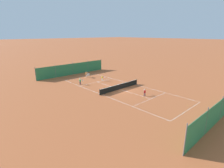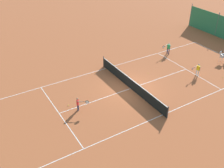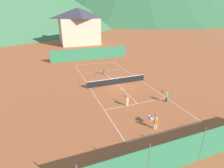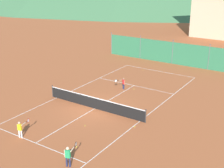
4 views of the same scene
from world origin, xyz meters
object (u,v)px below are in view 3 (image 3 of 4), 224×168
at_px(player_far_service, 166,96).
at_px(tennis_ball_by_net_right, 145,82).
at_px(player_far_baseline, 127,100).
at_px(ball_hopper, 151,118).
at_px(alpine_chalet, 79,26).
at_px(tennis_ball_far_corner, 180,108).
at_px(tennis_ball_service_box, 100,118).
at_px(player_near_service, 156,122).
at_px(tennis_ball_near_corner, 108,72).
at_px(tennis_ball_alley_left, 133,90).
at_px(tennis_net, 117,81).
at_px(tennis_ball_by_net_left, 121,116).
at_px(tennis_ball_mid_court, 151,96).
at_px(tennis_ball_alley_right, 89,65).
at_px(player_near_baseline, 104,71).

xyz_separation_m(player_far_service, tennis_ball_by_net_right, (0.81, 6.12, -0.70)).
xyz_separation_m(player_far_baseline, ball_hopper, (0.57, -4.02, -0.03)).
bearing_deg(player_far_baseline, alpine_chalet, 85.72).
relative_size(tennis_ball_far_corner, tennis_ball_service_box, 1.00).
xyz_separation_m(player_near_service, tennis_ball_near_corner, (1.29, 16.63, -0.70)).
distance_m(tennis_ball_service_box, tennis_ball_alley_left, 7.96).
bearing_deg(tennis_net, tennis_ball_near_corner, 84.56).
bearing_deg(tennis_ball_alley_left, player_near_service, -103.29).
xyz_separation_m(tennis_ball_by_net_left, ball_hopper, (2.06, -2.30, 0.62)).
relative_size(player_far_baseline, tennis_ball_near_corner, 17.57).
height_order(tennis_net, tennis_ball_alley_left, tennis_net).
height_order(tennis_ball_far_corner, tennis_ball_by_net_left, same).
distance_m(tennis_ball_mid_court, tennis_ball_near_corner, 11.00).
bearing_deg(tennis_net, tennis_ball_alley_right, 97.86).
xyz_separation_m(player_near_service, tennis_ball_far_corner, (4.72, 2.18, -0.70)).
height_order(player_near_baseline, ball_hopper, player_near_baseline).
relative_size(player_near_service, tennis_ball_by_net_right, 18.97).
height_order(tennis_net, tennis_ball_far_corner, tennis_net).
distance_m(tennis_net, tennis_ball_by_net_left, 8.60).
relative_size(tennis_ball_service_box, tennis_ball_alley_right, 1.00).
height_order(tennis_ball_by_net_right, alpine_chalet, alpine_chalet).
relative_size(player_far_service, alpine_chalet, 0.10).
bearing_deg(ball_hopper, tennis_ball_service_box, 148.19).
relative_size(player_far_baseline, tennis_ball_service_box, 17.57).
bearing_deg(tennis_net, player_near_service, -93.96).
distance_m(ball_hopper, alpine_chalet, 47.61).
height_order(player_far_baseline, tennis_ball_mid_court, player_far_baseline).
bearing_deg(tennis_ball_by_net_right, ball_hopper, -118.22).
relative_size(tennis_ball_far_corner, tennis_ball_alley_left, 1.00).
bearing_deg(tennis_ball_alley_left, player_near_baseline, 101.62).
bearing_deg(tennis_ball_mid_court, tennis_net, 115.21).
bearing_deg(tennis_ball_mid_court, ball_hopper, -123.36).
xyz_separation_m(player_near_baseline, tennis_ball_near_corner, (0.92, 0.47, -0.61)).
bearing_deg(alpine_chalet, tennis_net, -92.92).
xyz_separation_m(tennis_ball_mid_court, tennis_ball_by_net_left, (-5.37, -2.73, 0.00)).
height_order(tennis_ball_mid_court, tennis_ball_by_net_left, same).
bearing_deg(tennis_ball_mid_court, tennis_ball_far_corner, -68.73).
height_order(player_far_baseline, alpine_chalet, alpine_chalet).
relative_size(tennis_ball_mid_court, alpine_chalet, 0.01).
bearing_deg(tennis_ball_alley_left, tennis_ball_by_net_left, -127.43).
bearing_deg(tennis_ball_alley_right, player_near_baseline, -79.58).
height_order(player_near_service, tennis_ball_by_net_right, player_near_service).
xyz_separation_m(player_near_baseline, tennis_ball_mid_court, (2.93, -10.34, -0.61)).
bearing_deg(tennis_ball_far_corner, tennis_ball_service_box, 172.18).
xyz_separation_m(player_far_service, tennis_ball_by_net_left, (-6.28, -0.96, -0.70)).
bearing_deg(tennis_ball_alley_right, tennis_ball_service_box, -100.35).
distance_m(player_near_baseline, tennis_ball_service_box, 13.58).
relative_size(tennis_ball_by_net_right, tennis_ball_alley_right, 1.00).
height_order(tennis_net, tennis_ball_service_box, tennis_net).
distance_m(tennis_ball_near_corner, alpine_chalet, 31.96).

